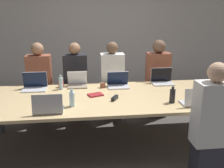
{
  "coord_description": "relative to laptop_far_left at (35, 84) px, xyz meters",
  "views": [
    {
      "loc": [
        -0.34,
        -3.3,
        1.94
      ],
      "look_at": [
        0.06,
        0.1,
        0.88
      ],
      "focal_mm": 40.0,
      "sensor_mm": 36.0,
      "label": 1
    }
  ],
  "objects": [
    {
      "name": "curtain_wall",
      "position": [
        1.09,
        1.94,
        0.6
      ],
      "size": [
        12.0,
        0.06,
        2.8
      ],
      "color": "beige",
      "rests_on": "ground_plane"
    },
    {
      "name": "person_far_midleft",
      "position": [
        0.61,
        0.42,
        -0.14
      ],
      "size": [
        0.4,
        0.24,
        1.38
      ],
      "color": "#2D2D38",
      "rests_on": "ground_plane"
    },
    {
      "name": "person_far_right",
      "position": [
        2.06,
        0.41,
        -0.12
      ],
      "size": [
        0.4,
        0.24,
        1.4
      ],
      "color": "#2D2D38",
      "rests_on": "ground_plane"
    },
    {
      "name": "ground_plane",
      "position": [
        1.09,
        -0.45,
        -0.8
      ],
      "size": [
        24.0,
        24.0,
        0.0
      ],
      "primitive_type": "plane",
      "color": "#4C4742"
    },
    {
      "name": "conference_table",
      "position": [
        1.09,
        -0.45,
        -0.12
      ],
      "size": [
        3.71,
        1.34,
        0.73
      ],
      "color": "#D6B77F",
      "rests_on": "ground_plane"
    },
    {
      "name": "person_near_right",
      "position": [
        2.15,
        -1.38,
        -0.13
      ],
      "size": [
        0.4,
        0.24,
        1.39
      ],
      "rotation": [
        0.0,
        0.0,
        3.14
      ],
      "color": "#2D2D38",
      "rests_on": "ground_plane"
    },
    {
      "name": "cup_near_right",
      "position": [
        2.43,
        -0.89,
        -0.03
      ],
      "size": [
        0.09,
        0.09,
        0.08
      ],
      "color": "red",
      "rests_on": "conference_table"
    },
    {
      "name": "laptop_far_left",
      "position": [
        0.0,
        0.0,
        0.0
      ],
      "size": [
        0.37,
        0.25,
        0.26
      ],
      "color": "silver",
      "rests_on": "conference_table"
    },
    {
      "name": "person_far_left",
      "position": [
        0.01,
        0.43,
        -0.13
      ],
      "size": [
        0.4,
        0.24,
        1.39
      ],
      "color": "#2D2D38",
      "rests_on": "ground_plane"
    },
    {
      "name": "laptop_near_right",
      "position": [
        2.17,
        -0.92,
        -0.01
      ],
      "size": [
        0.34,
        0.23,
        0.24
      ],
      "rotation": [
        0.0,
        0.0,
        3.14
      ],
      "color": "silver",
      "rests_on": "conference_table"
    },
    {
      "name": "laptop_far_center",
      "position": [
        1.29,
        -0.02,
        -0.01
      ],
      "size": [
        0.34,
        0.24,
        0.24
      ],
      "color": "silver",
      "rests_on": "conference_table"
    },
    {
      "name": "laptop_far_right",
      "position": [
        2.03,
        0.07,
        -0.0
      ],
      "size": [
        0.35,
        0.24,
        0.25
      ],
      "color": "silver",
      "rests_on": "conference_table"
    },
    {
      "name": "stapler",
      "position": [
        1.16,
        -0.6,
        -0.05
      ],
      "size": [
        0.11,
        0.15,
        0.05
      ],
      "rotation": [
        0.0,
        0.0,
        -0.54
      ],
      "color": "black",
      "rests_on": "conference_table"
    },
    {
      "name": "notebook",
      "position": [
        0.91,
        -0.39,
        -0.07
      ],
      "size": [
        0.24,
        0.2,
        0.02
      ],
      "rotation": [
        0.0,
        0.0,
        0.34
      ],
      "color": "maroon",
      "rests_on": "conference_table"
    },
    {
      "name": "bottle_near_left",
      "position": [
        0.59,
        -0.77,
        0.02
      ],
      "size": [
        0.07,
        0.07,
        0.23
      ],
      "color": "#ADD1E0",
      "rests_on": "conference_table"
    },
    {
      "name": "bottle_far_midleft",
      "position": [
        0.4,
        -0.05,
        0.02
      ],
      "size": [
        0.06,
        0.06,
        0.23
      ],
      "color": "#ADD1E0",
      "rests_on": "conference_table"
    },
    {
      "name": "cup_far_midleft",
      "position": [
        0.39,
        0.06,
        -0.03
      ],
      "size": [
        0.09,
        0.09,
        0.09
      ],
      "color": "red",
      "rests_on": "conference_table"
    },
    {
      "name": "person_far_center",
      "position": [
        1.25,
        0.42,
        -0.13
      ],
      "size": [
        0.4,
        0.24,
        1.38
      ],
      "color": "#2D2D38",
      "rests_on": "ground_plane"
    },
    {
      "name": "laptop_near_left",
      "position": [
        0.32,
        -0.94,
        -0.0
      ],
      "size": [
        0.35,
        0.24,
        0.25
      ],
      "rotation": [
        0.0,
        0.0,
        3.14
      ],
      "color": "#B7B7BC",
      "rests_on": "conference_table"
    },
    {
      "name": "bottle_near_right",
      "position": [
        1.9,
        -0.79,
        0.02
      ],
      "size": [
        0.07,
        0.07,
        0.22
      ],
      "color": "black",
      "rests_on": "conference_table"
    },
    {
      "name": "cup_far_center",
      "position": [
        1.04,
        -0.04,
        -0.04
      ],
      "size": [
        0.08,
        0.08,
        0.08
      ],
      "color": "brown",
      "rests_on": "conference_table"
    },
    {
      "name": "laptop_far_midleft",
      "position": [
        0.65,
        0.08,
        -0.01
      ],
      "size": [
        0.31,
        0.24,
        0.24
      ],
      "color": "gray",
      "rests_on": "conference_table"
    }
  ]
}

